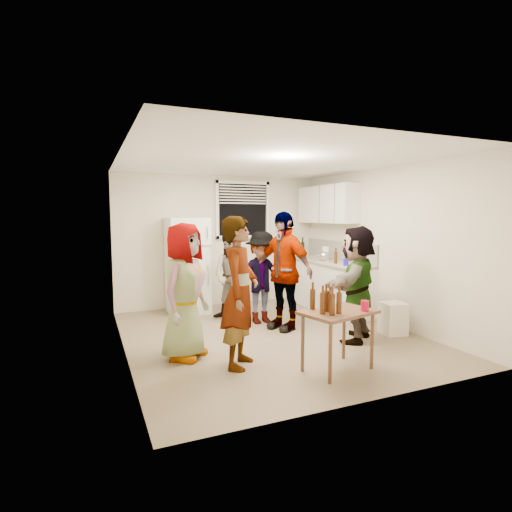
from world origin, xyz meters
name	(u,v)px	position (x,y,z in m)	size (l,w,h in m)	color
room	(269,335)	(0.00, 0.00, 0.00)	(4.00, 4.50, 2.50)	beige
window	(243,210)	(0.45, 2.21, 1.85)	(1.12, 0.10, 1.06)	white
refrigerator	(187,265)	(-0.75, 1.88, 0.85)	(0.70, 0.70, 1.70)	white
counter_lower	(326,286)	(1.70, 1.15, 0.43)	(0.60, 2.20, 0.86)	white
countertop	(326,262)	(1.70, 1.15, 0.88)	(0.64, 2.22, 0.04)	beige
backsplash	(339,251)	(1.99, 1.15, 1.08)	(0.03, 2.20, 0.36)	beige
upper_cabinets	(327,204)	(1.83, 1.35, 1.95)	(0.34, 1.60, 0.70)	white
kettle	(324,261)	(1.65, 1.14, 0.90)	(0.26, 0.21, 0.21)	silver
paper_towel	(326,261)	(1.68, 1.13, 0.90)	(0.12, 0.12, 0.27)	white
wine_bottle	(302,256)	(1.75, 2.12, 0.90)	(0.07, 0.07, 0.29)	black
beer_bottle_counter	(336,264)	(1.60, 0.69, 0.90)	(0.05, 0.05, 0.21)	#47230C
blue_cup	(346,266)	(1.60, 0.39, 0.90)	(0.09, 0.09, 0.12)	#1A16C4
picture_frame	(324,254)	(1.92, 1.58, 0.97)	(0.02, 0.17, 0.14)	#CCCA47
trash_bin	(393,317)	(1.70, -0.66, 0.25)	(0.32, 0.32, 0.47)	white
serving_table	(337,370)	(0.15, -1.49, 0.00)	(0.81, 0.54, 0.68)	brown
beer_bottle_table	(330,312)	(0.03, -1.50, 0.68)	(0.05, 0.05, 0.21)	#47230C
red_cup	(365,311)	(0.41, -1.62, 0.68)	(0.09, 0.09, 0.12)	#BA0931
guest_grey	(186,357)	(-1.33, -0.42, 0.00)	(0.81, 1.65, 0.53)	#9B9B9B
guest_stripe	(240,365)	(-0.81, -0.93, 0.00)	(0.63, 1.73, 0.41)	#141933
guest_back_left	(233,319)	(-0.18, 1.05, 0.00)	(0.71, 1.46, 0.55)	brown
guest_back_right	(262,322)	(0.18, 0.69, 0.00)	(0.96, 1.48, 0.55)	#45454B
guest_black	(283,329)	(0.34, 0.24, 0.00)	(1.06, 1.80, 0.44)	black
guest_orange	(356,340)	(1.02, -0.67, 0.00)	(1.48, 1.60, 0.47)	#D1844B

